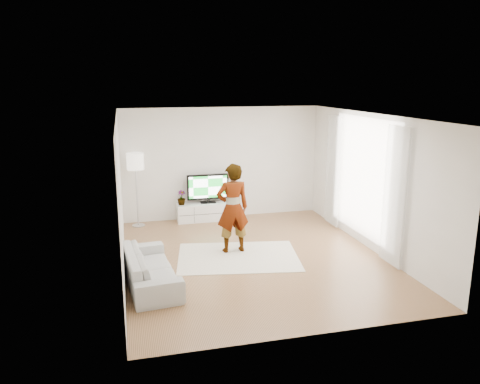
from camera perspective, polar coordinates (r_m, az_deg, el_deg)
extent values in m
plane|color=#AD784E|center=(9.40, 1.70, -8.00)|extent=(6.00, 6.00, 0.00)
plane|color=white|center=(8.77, 1.83, 9.29)|extent=(6.00, 6.00, 0.00)
cube|color=white|center=(8.65, -14.37, -0.58)|extent=(0.02, 6.00, 2.80)
cube|color=white|center=(9.94, 15.77, 1.13)|extent=(0.02, 6.00, 2.80)
cube|color=white|center=(11.84, -2.20, 3.54)|extent=(5.00, 0.02, 2.80)
cube|color=white|center=(6.26, 9.31, -5.70)|extent=(5.00, 0.02, 2.80)
cube|color=white|center=(10.18, 14.86, 1.75)|extent=(0.01, 2.60, 2.50)
cube|color=white|center=(9.07, 18.30, -0.53)|extent=(0.04, 0.70, 2.60)
cube|color=white|center=(11.30, 11.32, 2.55)|extent=(0.04, 0.70, 2.60)
cube|color=white|center=(11.80, -3.86, -2.39)|extent=(1.58, 0.44, 0.44)
cube|color=black|center=(11.59, -3.66, -2.68)|extent=(1.53, 0.00, 0.01)
cube|color=black|center=(11.52, -5.59, -2.81)|extent=(0.01, 0.00, 0.39)
cube|color=black|center=(11.66, -1.76, -2.56)|extent=(0.01, 0.00, 0.39)
cube|color=black|center=(11.77, -3.91, -1.27)|extent=(0.37, 0.21, 0.02)
cube|color=black|center=(11.75, -3.91, -1.05)|extent=(0.07, 0.05, 0.07)
cube|color=black|center=(11.67, -3.94, 0.64)|extent=(1.05, 0.06, 0.64)
cube|color=#168C29|center=(11.64, -3.91, 0.61)|extent=(0.95, 0.01, 0.54)
cube|color=white|center=(11.85, -0.60, -0.57)|extent=(0.08, 0.18, 0.25)
cube|color=#4CB2FF|center=(11.75, -0.50, -0.57)|extent=(0.01, 0.00, 0.13)
imported|color=#3F7238|center=(11.60, -7.15, -0.68)|extent=(0.24, 0.24, 0.36)
cube|color=white|center=(9.42, -0.23, -7.91)|extent=(2.62, 2.08, 0.01)
imported|color=#334772|center=(9.43, -0.90, -1.98)|extent=(0.68, 0.46, 1.83)
imported|color=#BCBBB7|center=(8.30, -10.89, -9.05)|extent=(0.98, 2.07, 0.59)
cylinder|color=silver|center=(11.63, -12.26, -3.99)|extent=(0.31, 0.31, 0.02)
cylinder|color=silver|center=(11.44, -12.43, -0.66)|extent=(0.04, 0.04, 1.37)
cylinder|color=white|center=(11.27, -12.66, 3.67)|extent=(0.39, 0.39, 0.38)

